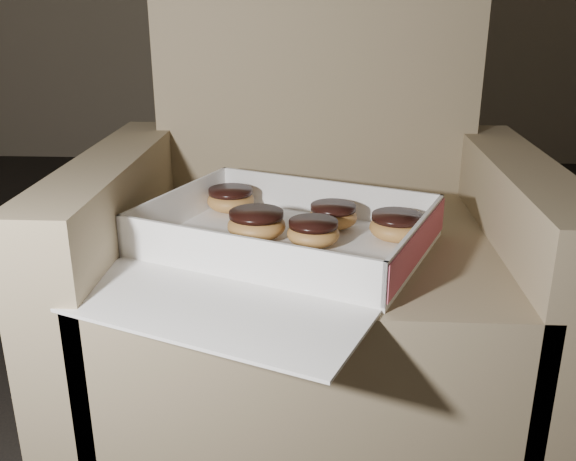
# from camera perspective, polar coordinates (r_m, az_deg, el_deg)

# --- Properties ---
(armchair) EXTENTS (0.81, 0.69, 0.85)m
(armchair) POSITION_cam_1_polar(r_m,az_deg,el_deg) (1.20, 2.12, -4.32)
(armchair) COLOR #8D7D5A
(armchair) RESTS_ON floor
(bakery_box) EXTENTS (0.58, 0.62, 0.07)m
(bakery_box) POSITION_cam_1_polar(r_m,az_deg,el_deg) (1.01, -0.93, -1.57)
(bakery_box) COLOR white
(bakery_box) RESTS_ON armchair
(donut_a) EXTENTS (0.08, 0.08, 0.04)m
(donut_a) POSITION_cam_1_polar(r_m,az_deg,el_deg) (1.03, 2.26, -0.15)
(donut_a) COLOR #C17E43
(donut_a) RESTS_ON bakery_box
(donut_b) EXTENTS (0.10, 0.10, 0.05)m
(donut_b) POSITION_cam_1_polar(r_m,az_deg,el_deg) (1.05, -2.82, 0.57)
(donut_b) COLOR #C17E43
(donut_b) RESTS_ON bakery_box
(donut_c) EXTENTS (0.09, 0.09, 0.04)m
(donut_c) POSITION_cam_1_polar(r_m,az_deg,el_deg) (1.19, -5.11, 2.79)
(donut_c) COLOR #C17E43
(donut_c) RESTS_ON bakery_box
(donut_d) EXTENTS (0.09, 0.09, 0.04)m
(donut_d) POSITION_cam_1_polar(r_m,az_deg,el_deg) (1.06, 9.62, 0.39)
(donut_d) COLOR #C17E43
(donut_d) RESTS_ON bakery_box
(donut_e) EXTENTS (0.08, 0.08, 0.04)m
(donut_e) POSITION_cam_1_polar(r_m,az_deg,el_deg) (1.11, 4.02, 1.34)
(donut_e) COLOR #C17E43
(donut_e) RESTS_ON bakery_box
(crumb_a) EXTENTS (0.01, 0.01, 0.00)m
(crumb_a) POSITION_cam_1_polar(r_m,az_deg,el_deg) (1.06, -6.17, -0.75)
(crumb_a) COLOR black
(crumb_a) RESTS_ON bakery_box
(crumb_b) EXTENTS (0.01, 0.01, 0.00)m
(crumb_b) POSITION_cam_1_polar(r_m,az_deg,el_deg) (1.06, -11.06, -0.97)
(crumb_b) COLOR black
(crumb_b) RESTS_ON bakery_box
(crumb_c) EXTENTS (0.01, 0.01, 0.00)m
(crumb_c) POSITION_cam_1_polar(r_m,az_deg,el_deg) (0.98, -4.96, -2.62)
(crumb_c) COLOR black
(crumb_c) RESTS_ON bakery_box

